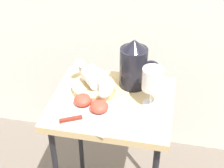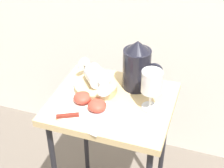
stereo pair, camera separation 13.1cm
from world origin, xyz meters
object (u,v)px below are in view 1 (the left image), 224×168
at_px(pitcher, 134,67).
at_px(wine_glass_tipped_near, 95,75).
at_px(basket_tray, 94,88).
at_px(wine_glass_tipped_far, 94,78).
at_px(apple_half_left, 83,100).
at_px(apple_half_right, 99,107).
at_px(table, 112,117).
at_px(knife, 80,118).
at_px(wine_glass_upright, 152,81).

height_order(pitcher, wine_glass_tipped_near, pitcher).
distance_m(basket_tray, wine_glass_tipped_far, 0.06).
bearing_deg(apple_half_left, basket_tray, 77.44).
bearing_deg(apple_half_right, wine_glass_tipped_near, 110.41).
distance_m(wine_glass_tipped_near, wine_glass_tipped_far, 0.02).
bearing_deg(wine_glass_tipped_near, wine_glass_tipped_far, -80.71).
bearing_deg(pitcher, wine_glass_tipped_near, -157.19).
xyz_separation_m(table, knife, (-0.09, -0.14, 0.09)).
distance_m(pitcher, apple_half_right, 0.23).
bearing_deg(pitcher, basket_tray, -151.63).
relative_size(basket_tray, wine_glass_tipped_far, 1.14).
height_order(table, apple_half_left, apple_half_left).
bearing_deg(wine_glass_tipped_far, pitcher, 30.09).
bearing_deg(wine_glass_tipped_far, wine_glass_upright, -7.87).
relative_size(table, apple_half_left, 9.80).
bearing_deg(pitcher, apple_half_right, -116.10).
xyz_separation_m(table, wine_glass_tipped_near, (-0.08, 0.06, 0.15)).
relative_size(apple_half_right, knife, 0.36).
relative_size(basket_tray, knife, 0.89).
height_order(apple_half_left, knife, apple_half_left).
xyz_separation_m(wine_glass_upright, apple_half_left, (-0.26, -0.06, -0.09)).
bearing_deg(basket_tray, knife, -92.81).
bearing_deg(apple_half_right, knife, -135.47).
height_order(table, apple_half_right, apple_half_right).
bearing_deg(wine_glass_upright, basket_tray, 171.41).
height_order(wine_glass_upright, apple_half_left, wine_glass_upright).
height_order(basket_tray, wine_glass_tipped_near, wine_glass_tipped_near).
height_order(wine_glass_upright, wine_glass_tipped_near, wine_glass_upright).
height_order(table, basket_tray, basket_tray).
bearing_deg(wine_glass_upright, table, -177.76).
xyz_separation_m(wine_glass_tipped_near, apple_half_right, (0.05, -0.14, -0.05)).
distance_m(table, knife, 0.19).
bearing_deg(knife, basket_tray, 87.19).
distance_m(wine_glass_tipped_far, knife, 0.19).
height_order(wine_glass_upright, knife, wine_glass_upright).
distance_m(pitcher, wine_glass_tipped_far, 0.17).
xyz_separation_m(pitcher, knife, (-0.16, -0.26, -0.08)).
relative_size(wine_glass_tipped_far, apple_half_right, 2.18).
relative_size(wine_glass_upright, apple_half_right, 2.32).
bearing_deg(knife, wine_glass_tipped_far, 85.82).
xyz_separation_m(basket_tray, apple_half_left, (-0.02, -0.09, 0.01)).
bearing_deg(basket_tray, wine_glass_tipped_near, 88.44).
relative_size(table, wine_glass_tipped_far, 4.49).
bearing_deg(wine_glass_upright, apple_half_right, -155.67).
relative_size(table, knife, 3.52).
xyz_separation_m(basket_tray, knife, (-0.01, -0.18, -0.01)).
height_order(pitcher, apple_half_left, pitcher).
xyz_separation_m(wine_glass_tipped_near, wine_glass_tipped_far, (0.00, -0.02, 0.00)).
distance_m(table, wine_glass_tipped_near, 0.19).
relative_size(wine_glass_upright, knife, 0.83).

